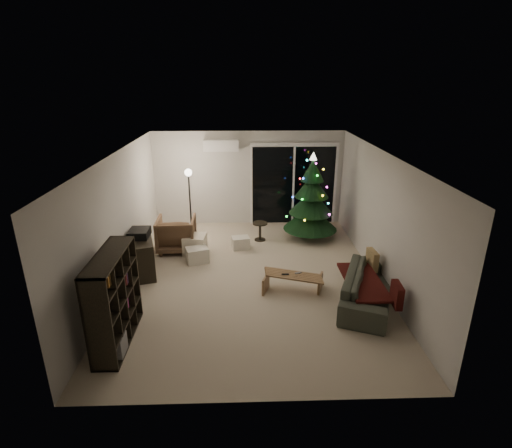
{
  "coord_description": "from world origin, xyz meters",
  "views": [
    {
      "loc": [
        -0.14,
        -7.14,
        3.82
      ],
      "look_at": [
        0.1,
        0.3,
        1.05
      ],
      "focal_mm": 28.0,
      "sensor_mm": 36.0,
      "label": 1
    }
  ],
  "objects_px": {
    "media_cabinet": "(142,254)",
    "sofa": "(368,288)",
    "coffee_table": "(293,283)",
    "christmas_tree": "(311,197)",
    "armchair": "(177,234)",
    "bookshelf": "(102,299)"
  },
  "relations": [
    {
      "from": "media_cabinet",
      "to": "sofa",
      "type": "relative_size",
      "value": 0.62
    },
    {
      "from": "coffee_table",
      "to": "christmas_tree",
      "type": "height_order",
      "value": "christmas_tree"
    },
    {
      "from": "media_cabinet",
      "to": "armchair",
      "type": "bearing_deg",
      "value": 46.86
    },
    {
      "from": "armchair",
      "to": "coffee_table",
      "type": "bearing_deg",
      "value": 139.37
    },
    {
      "from": "media_cabinet",
      "to": "coffee_table",
      "type": "distance_m",
      "value": 3.16
    },
    {
      "from": "armchair",
      "to": "coffee_table",
      "type": "xyz_separation_m",
      "value": [
        2.47,
        -1.99,
        -0.23
      ]
    },
    {
      "from": "media_cabinet",
      "to": "sofa",
      "type": "distance_m",
      "value": 4.51
    },
    {
      "from": "media_cabinet",
      "to": "armchair",
      "type": "relative_size",
      "value": 1.39
    },
    {
      "from": "bookshelf",
      "to": "christmas_tree",
      "type": "height_order",
      "value": "christmas_tree"
    },
    {
      "from": "media_cabinet",
      "to": "armchair",
      "type": "distance_m",
      "value": 1.2
    },
    {
      "from": "coffee_table",
      "to": "christmas_tree",
      "type": "relative_size",
      "value": 0.51
    },
    {
      "from": "bookshelf",
      "to": "christmas_tree",
      "type": "relative_size",
      "value": 0.67
    },
    {
      "from": "armchair",
      "to": "sofa",
      "type": "relative_size",
      "value": 0.45
    },
    {
      "from": "armchair",
      "to": "coffee_table",
      "type": "height_order",
      "value": "armchair"
    },
    {
      "from": "bookshelf",
      "to": "coffee_table",
      "type": "height_order",
      "value": "bookshelf"
    },
    {
      "from": "armchair",
      "to": "sofa",
      "type": "xyz_separation_m",
      "value": [
        3.75,
        -2.42,
        -0.11
      ]
    },
    {
      "from": "media_cabinet",
      "to": "christmas_tree",
      "type": "distance_m",
      "value": 4.18
    },
    {
      "from": "bookshelf",
      "to": "media_cabinet",
      "type": "distance_m",
      "value": 2.35
    },
    {
      "from": "sofa",
      "to": "christmas_tree",
      "type": "height_order",
      "value": "christmas_tree"
    },
    {
      "from": "coffee_table",
      "to": "christmas_tree",
      "type": "bearing_deg",
      "value": 93.82
    },
    {
      "from": "media_cabinet",
      "to": "sofa",
      "type": "xyz_separation_m",
      "value": [
        4.3,
        -1.36,
        -0.09
      ]
    },
    {
      "from": "media_cabinet",
      "to": "christmas_tree",
      "type": "bearing_deg",
      "value": 8.83
    }
  ]
}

